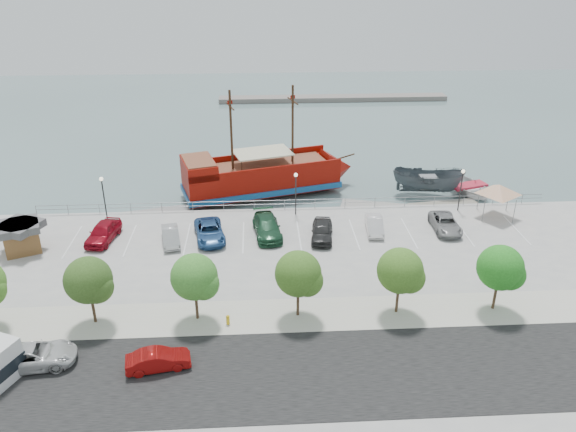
{
  "coord_description": "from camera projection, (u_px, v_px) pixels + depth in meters",
  "views": [
    {
      "loc": [
        -3.55,
        -42.47,
        23.32
      ],
      "look_at": [
        -1.0,
        2.0,
        2.0
      ],
      "focal_mm": 35.0,
      "sensor_mm": 36.0,
      "label": 1
    }
  ],
  "objects": [
    {
      "name": "parked_car_g",
      "position": [
        445.0,
        223.0,
        51.05
      ],
      "size": [
        2.34,
        4.84,
        1.33
      ],
      "primitive_type": "imported",
      "rotation": [
        0.0,
        0.0,
        -0.03
      ],
      "color": "gray",
      "rests_on": "land_slab"
    },
    {
      "name": "tree_e",
      "position": [
        402.0,
        272.0,
        38.32
      ],
      "size": [
        3.3,
        3.2,
        5.0
      ],
      "color": "#473321",
      "rests_on": "sidewalk"
    },
    {
      "name": "parked_car_e",
      "position": [
        322.0,
        231.0,
        49.49
      ],
      "size": [
        2.45,
        4.8,
        1.56
      ],
      "primitive_type": "imported",
      "rotation": [
        0.0,
        0.0,
        -0.14
      ],
      "color": "#242424",
      "rests_on": "land_slab"
    },
    {
      "name": "patrol_boat",
      "position": [
        428.0,
        183.0,
        60.35
      ],
      "size": [
        8.02,
        4.7,
        2.92
      ],
      "primitive_type": "imported",
      "rotation": [
        0.0,
        0.0,
        1.31
      ],
      "color": "#464E54",
      "rests_on": "ground"
    },
    {
      "name": "dock_east",
      "position": [
        444.0,
        206.0,
        57.93
      ],
      "size": [
        7.49,
        3.06,
        0.42
      ],
      "primitive_type": "cube",
      "rotation": [
        0.0,
        0.0,
        0.14
      ],
      "color": "gray",
      "rests_on": "ground"
    },
    {
      "name": "dock_mid",
      "position": [
        379.0,
        208.0,
        57.57
      ],
      "size": [
        8.01,
        4.13,
        0.44
      ],
      "primitive_type": "cube",
      "rotation": [
        0.0,
        0.0,
        -0.26
      ],
      "color": "gray",
      "rests_on": "ground"
    },
    {
      "name": "speedboat",
      "position": [
        468.0,
        189.0,
        60.91
      ],
      "size": [
        6.51,
        7.78,
        1.38
      ],
      "primitive_type": "imported",
      "rotation": [
        0.0,
        0.0,
        0.3
      ],
      "color": "silver",
      "rests_on": "ground"
    },
    {
      "name": "lamp_post_left",
      "position": [
        103.0,
        191.0,
        52.15
      ],
      "size": [
        0.36,
        0.36,
        4.28
      ],
      "color": "black",
      "rests_on": "land_slab"
    },
    {
      "name": "dock_west",
      "position": [
        157.0,
        214.0,
        56.41
      ],
      "size": [
        6.94,
        3.41,
        0.38
      ],
      "primitive_type": "cube",
      "rotation": [
        0.0,
        0.0,
        0.23
      ],
      "color": "gray",
      "rests_on": "ground"
    },
    {
      "name": "fire_hydrant",
      "position": [
        228.0,
        319.0,
        38.29
      ],
      "size": [
        0.26,
        0.26,
        0.75
      ],
      "rotation": [
        0.0,
        0.0,
        0.24
      ],
      "color": "gold",
      "rests_on": "sidewalk"
    },
    {
      "name": "shed",
      "position": [
        21.0,
        236.0,
        47.35
      ],
      "size": [
        4.04,
        4.04,
        2.55
      ],
      "rotation": [
        0.0,
        0.0,
        0.4
      ],
      "color": "brown",
      "rests_on": "land_slab"
    },
    {
      "name": "tree_b",
      "position": [
        90.0,
        282.0,
        37.23
      ],
      "size": [
        3.3,
        3.2,
        5.0
      ],
      "color": "#473321",
      "rests_on": "sidewalk"
    },
    {
      "name": "parked_car_f",
      "position": [
        374.0,
        225.0,
        50.8
      ],
      "size": [
        1.76,
        4.15,
        1.33
      ],
      "primitive_type": "imported",
      "rotation": [
        0.0,
        0.0,
        -0.09
      ],
      "color": "silver",
      "rests_on": "land_slab"
    },
    {
      "name": "pirate_ship",
      "position": [
        273.0,
        175.0,
        60.81
      ],
      "size": [
        19.67,
        10.18,
        12.18
      ],
      "rotation": [
        0.0,
        0.0,
        0.28
      ],
      "color": "#830C04",
      "rests_on": "ground"
    },
    {
      "name": "ground",
      "position": [
        301.0,
        257.0,
        48.93
      ],
      "size": [
        160.0,
        160.0,
        0.0
      ],
      "primitive_type": "plane",
      "color": "slate"
    },
    {
      "name": "lamp_post_right",
      "position": [
        462.0,
        183.0,
        53.91
      ],
      "size": [
        0.36,
        0.36,
        4.28
      ],
      "color": "black",
      "rests_on": "land_slab"
    },
    {
      "name": "parked_car_c",
      "position": [
        210.0,
        232.0,
        49.45
      ],
      "size": [
        3.29,
        5.56,
        1.45
      ],
      "primitive_type": "imported",
      "rotation": [
        0.0,
        0.0,
        0.18
      ],
      "color": "navy",
      "rests_on": "land_slab"
    },
    {
      "name": "tree_c",
      "position": [
        196.0,
        279.0,
        37.59
      ],
      "size": [
        3.3,
        3.2,
        5.0
      ],
      "color": "#473321",
      "rests_on": "sidewalk"
    },
    {
      "name": "street_sedan",
      "position": [
        158.0,
        360.0,
        34.18
      ],
      "size": [
        4.09,
        2.05,
        1.29
      ],
      "primitive_type": "imported",
      "rotation": [
        0.0,
        0.0,
        1.75
      ],
      "color": "maroon",
      "rests_on": "street"
    },
    {
      "name": "parked_car_b",
      "position": [
        171.0,
        236.0,
        48.81
      ],
      "size": [
        2.18,
        4.23,
        1.33
      ],
      "primitive_type": "imported",
      "rotation": [
        0.0,
        0.0,
        0.2
      ],
      "color": "#ACACAC",
      "rests_on": "land_slab"
    },
    {
      "name": "tree_d",
      "position": [
        300.0,
        275.0,
        37.96
      ],
      "size": [
        3.3,
        3.2,
        5.0
      ],
      "color": "#473321",
      "rests_on": "sidewalk"
    },
    {
      "name": "street_van",
      "position": [
        33.0,
        356.0,
        34.4
      ],
      "size": [
        5.41,
        3.02,
        1.43
      ],
      "primitive_type": "imported",
      "rotation": [
        0.0,
        0.0,
        1.7
      ],
      "color": "#BDBDBD",
      "rests_on": "street"
    },
    {
      "name": "tree_f",
      "position": [
        503.0,
        269.0,
        38.68
      ],
      "size": [
        3.3,
        3.2,
        5.0
      ],
      "color": "#473321",
      "rests_on": "sidewalk"
    },
    {
      "name": "parked_car_d",
      "position": [
        267.0,
        227.0,
        50.11
      ],
      "size": [
        2.88,
        5.72,
        1.59
      ],
      "primitive_type": "imported",
      "rotation": [
        0.0,
        0.0,
        0.12
      ],
      "color": "#1C472C",
      "rests_on": "land_slab"
    },
    {
      "name": "seawall_railing",
      "position": [
        295.0,
        204.0,
        55.29
      ],
      "size": [
        50.0,
        0.06,
        1.0
      ],
      "color": "gray",
      "rests_on": "land_slab"
    },
    {
      "name": "lamp_post_mid",
      "position": [
        296.0,
        186.0,
        53.08
      ],
      "size": [
        0.36,
        0.36,
        4.28
      ],
      "color": "black",
      "rests_on": "land_slab"
    },
    {
      "name": "far_shore",
      "position": [
        333.0,
        98.0,
        98.8
      ],
      "size": [
        40.0,
        3.0,
        0.8
      ],
      "primitive_type": "cube",
      "color": "slate",
      "rests_on": "ground"
    },
    {
      "name": "parked_car_a",
      "position": [
        103.0,
        232.0,
        49.18
      ],
      "size": [
        2.73,
        5.05,
        1.63
      ],
      "primitive_type": "imported",
      "rotation": [
        0.0,
        0.0,
        -0.17
      ],
      "color": "maroon",
      "rests_on": "land_slab"
    },
    {
      "name": "canopy_tent",
      "position": [
        500.0,
        185.0,
        52.67
      ],
      "size": [
        5.23,
        5.23,
        3.73
      ],
      "rotation": [
        0.0,
        0.0,
        -0.19
      ],
      "color": "slate",
      "rests_on": "land_slab"
    },
    {
      "name": "sidewalk",
      "position": [
        312.0,
        314.0,
        39.48
      ],
      "size": [
        100.0,
        4.0,
        0.05
      ],
      "primitive_type": "cube",
      "color": "#B3AF9A",
      "rests_on": "land_slab"
    },
    {
      "name": "street",
      "position": [
        321.0,
        373.0,
        34.08
      ],
      "size": [
        100.0,
        8.0,
        0.04
      ],
      "primitive_type": "cube",
      "color": "black",
      "rests_on": "land_slab"
    }
  ]
}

